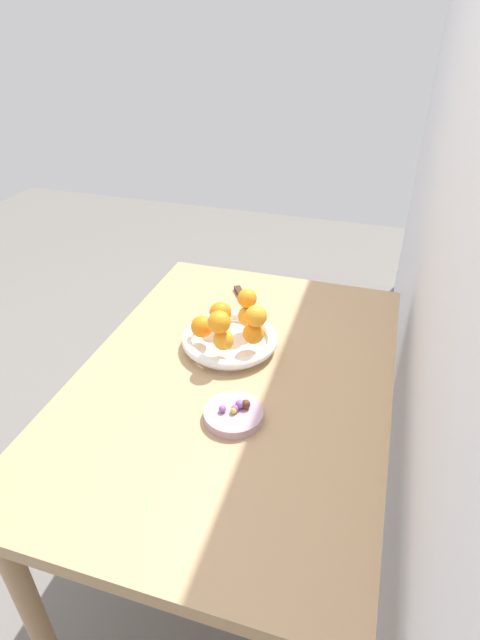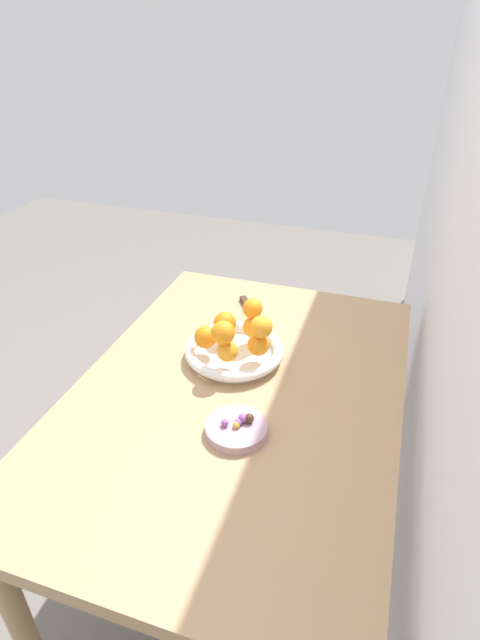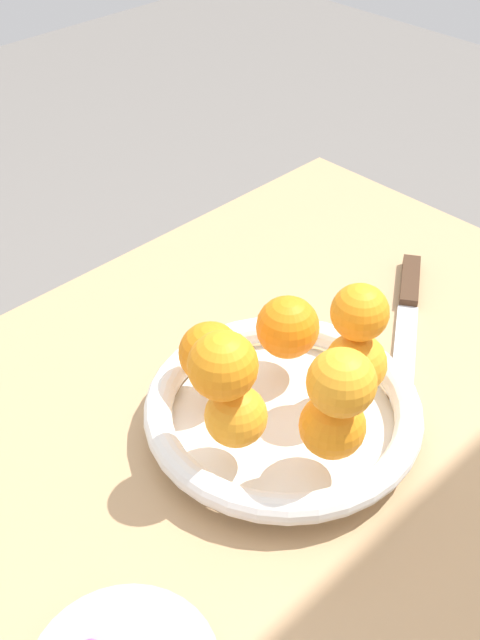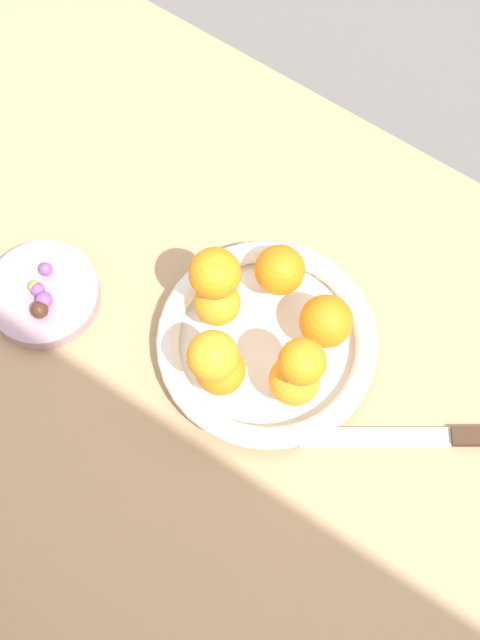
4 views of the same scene
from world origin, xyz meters
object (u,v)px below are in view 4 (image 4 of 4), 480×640
orange_1 (326,321)px  candy_ball_2 (44,300)px  candy_ball_1 (38,290)px  orange_5 (302,362)px  orange_2 (280,270)px  orange_4 (220,370)px  dining_table (167,355)px  candy_ball_4 (35,287)px  knife (436,437)px  candy_ball_3 (46,269)px  candy_dish (43,294)px  orange_6 (213,356)px  orange_7 (215,274)px  orange_3 (217,302)px  candy_ball_0 (39,310)px  orange_0 (294,380)px  candy_ball_5 (37,288)px  fruit_bowl (267,343)px

orange_1 → candy_ball_2: size_ratio=3.02×
candy_ball_1 → orange_5: bearing=-168.4°
orange_2 → orange_4: size_ratio=1.04×
dining_table → candy_ball_4: size_ratio=74.81×
orange_4 → knife: size_ratio=0.24×
knife → candy_ball_3: bearing=10.1°
candy_dish → orange_4: orange_4 is taller
candy_ball_1 → candy_ball_3: bearing=-71.4°
orange_2 → orange_6: orange_6 is taller
orange_7 → orange_4: bearing=127.1°
orange_2 → orange_5: bearing=132.1°
candy_ball_3 → candy_ball_4: candy_ball_3 is taller
dining_table → knife: bearing=-169.1°
orange_3 → knife: 0.29m
orange_3 → candy_ball_0: size_ratio=2.57×
candy_ball_2 → knife: 0.47m
orange_1 → orange_4: 0.13m
orange_0 → candy_ball_5: size_ratio=3.91×
fruit_bowl → orange_2: bearing=-67.5°
orange_2 → knife: bearing=168.5°
knife → candy_ball_4: bearing=13.0°
orange_0 → candy_ball_2: (0.30, 0.07, -0.04)m
candy_dish → candy_ball_4: bearing=20.2°
candy_ball_2 → knife: candy_ball_2 is taller
orange_4 → orange_7: size_ratio=0.97×
fruit_bowl → candy_ball_3: fruit_bowl is taller
orange_5 → candy_ball_5: orange_5 is taller
orange_2 → orange_0: bearing=129.7°
fruit_bowl → orange_4: size_ratio=4.55×
candy_ball_2 → candy_ball_3: 0.04m
orange_2 → candy_ball_4: 0.29m
orange_1 → candy_ball_2: orange_1 is taller
candy_ball_2 → candy_ball_0: bearing=105.2°
orange_6 → orange_7: size_ratio=0.96×
orange_1 → candy_ball_1: (0.30, 0.14, -0.04)m
candy_dish → orange_4: 0.25m
orange_6 → orange_1: bearing=-120.3°
orange_7 → fruit_bowl: bearing=177.8°
orange_6 → candy_ball_2: (0.22, 0.03, -0.09)m
candy_dish → orange_6: size_ratio=2.40×
fruit_bowl → candy_ball_2: candy_ball_2 is taller
orange_5 → candy_ball_3: (0.32, 0.04, -0.09)m
orange_6 → candy_ball_1: 0.25m
orange_0 → candy_dish: bearing=10.4°
candy_ball_0 → orange_5: bearing=-164.1°
candy_ball_1 → orange_4: bearing=-173.9°
orange_5 → orange_7: orange_7 is taller
orange_1 → candy_ball_1: bearing=24.1°
orange_1 → orange_6: 0.15m
orange_0 → orange_5: orange_5 is taller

